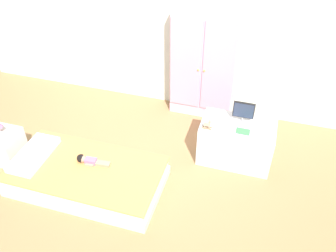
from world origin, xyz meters
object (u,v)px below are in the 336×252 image
Objects in this scene: rocking_horse_toy at (208,124)px; book_green at (243,131)px; doll at (87,160)px; bed at (87,176)px; wardrobe at (204,65)px; nightstand at (6,146)px; tv_stand at (236,142)px; tv_monitor at (244,111)px.

book_green is at bearing 7.10° from rocking_horse_toy.
book_green reaches higher than doll.
book_green is (0.40, 0.05, -0.06)m from rocking_horse_toy.
rocking_horse_toy is (1.21, 0.75, 0.47)m from bed.
doll is 0.26× the size of wardrobe.
wardrobe is 1.05m from rocking_horse_toy.
nightstand is 2.85m from book_green.
doll is at bearing 102.83° from bed.
book_green is (2.74, 0.70, 0.33)m from nightstand.
rocking_horse_toy is 0.41m from book_green.
doll is 2.93× the size of rocking_horse_toy.
doll is 0.96× the size of nightstand.
book_green is (0.06, -0.11, 0.27)m from tv_stand.
bed is 11.22× the size of book_green.
bed is at bearing -149.40° from tv_stand.
tv_stand reaches higher than nightstand.
bed is at bearing -148.17° from rocking_horse_toy.
tv_monitor is (0.64, -0.75, -0.09)m from wardrobe.
doll is 1.12m from nightstand.
wardrobe is 10.10× the size of book_green.
bed is 1.98× the size of tv_stand.
doll is 1.43m from rocking_horse_toy.
tv_monitor reaches higher than tv_stand.
tv_monitor is at bearing 29.74° from doll.
wardrobe reaches higher than book_green.
rocking_horse_toy is at bearing 28.26° from doll.
wardrobe reaches higher than rocking_horse_toy.
tv_stand is 0.30m from book_green.
tv_monitor reaches higher than book_green.
tv_monitor is at bearing 101.04° from book_green.
nightstand reaches higher than bed.
bed is at bearing -153.54° from book_green.
tv_stand is at bearing -107.12° from tv_monitor.
book_green is (0.04, -0.20, -0.14)m from tv_monitor.
doll is 2.58× the size of book_green.
book_green reaches higher than nightstand.
wardrobe is at bearing 126.42° from tv_stand.
nightstand is at bearing -141.38° from wardrobe.
nightstand is 2.46m from rocking_horse_toy.
tv_stand is 0.42m from tv_monitor.
tv_stand is (1.54, 0.91, 0.14)m from bed.
doll is at bearing -150.26° from tv_monitor.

